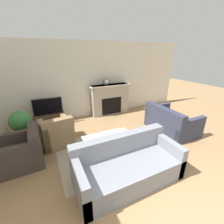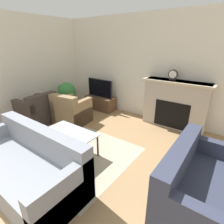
# 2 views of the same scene
# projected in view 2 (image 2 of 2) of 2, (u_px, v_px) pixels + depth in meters

# --- Properties ---
(wall_back) EXTENTS (8.37, 0.06, 2.70)m
(wall_back) POSITION_uv_depth(u_px,v_px,m) (147.00, 68.00, 4.65)
(wall_back) COLOR silver
(wall_back) RESTS_ON ground_plane
(wall_left) EXTENTS (0.06, 7.88, 2.70)m
(wall_left) POSITION_uv_depth(u_px,v_px,m) (1.00, 71.00, 4.29)
(wall_left) COLOR silver
(wall_left) RESTS_ON ground_plane
(area_rug) EXTENTS (2.23, 1.83, 0.00)m
(area_rug) POSITION_uv_depth(u_px,v_px,m) (74.00, 151.00, 3.45)
(area_rug) COLOR #B7A88E
(area_rug) RESTS_ON ground_plane
(fireplace) EXTENTS (1.61, 0.43, 1.17)m
(fireplace) POSITION_uv_depth(u_px,v_px,m) (175.00, 103.00, 4.26)
(fireplace) COLOR #B2A899
(fireplace) RESTS_ON ground_plane
(tv_stand) EXTENTS (0.96, 0.45, 0.40)m
(tv_stand) POSITION_uv_depth(u_px,v_px,m) (100.00, 103.00, 5.57)
(tv_stand) COLOR brown
(tv_stand) RESTS_ON ground_plane
(tv) EXTENTS (0.90, 0.06, 0.56)m
(tv) POSITION_uv_depth(u_px,v_px,m) (100.00, 88.00, 5.39)
(tv) COLOR #232328
(tv) RESTS_ON tv_stand
(couch_sectional) EXTENTS (2.01, 0.89, 0.82)m
(couch_sectional) POSITION_uv_depth(u_px,v_px,m) (26.00, 166.00, 2.59)
(couch_sectional) COLOR gray
(couch_sectional) RESTS_ON ground_plane
(couch_loveseat) EXTENTS (0.98, 1.46, 0.82)m
(couch_loveseat) POSITION_uv_depth(u_px,v_px,m) (204.00, 190.00, 2.18)
(couch_loveseat) COLOR #33384C
(couch_loveseat) RESTS_ON ground_plane
(armchair_by_window) EXTENTS (0.84, 0.82, 0.82)m
(armchair_by_window) POSITION_uv_depth(u_px,v_px,m) (38.00, 112.00, 4.58)
(armchair_by_window) COLOR #3D332D
(armchair_by_window) RESTS_ON ground_plane
(armchair_accent) EXTENTS (0.84, 0.86, 0.82)m
(armchair_accent) POSITION_uv_depth(u_px,v_px,m) (71.00, 112.00, 4.54)
(armchair_accent) COLOR #8C704C
(armchair_accent) RESTS_ON ground_plane
(coffee_table) EXTENTS (1.03, 0.63, 0.45)m
(coffee_table) POSITION_uv_depth(u_px,v_px,m) (68.00, 135.00, 3.23)
(coffee_table) COLOR #333338
(coffee_table) RESTS_ON ground_plane
(potted_plant) EXTENTS (0.55, 0.55, 0.88)m
(potted_plant) POSITION_uv_depth(u_px,v_px,m) (67.00, 93.00, 5.33)
(potted_plant) COLOR beige
(potted_plant) RESTS_ON ground_plane
(mantel_clock) EXTENTS (0.22, 0.07, 0.25)m
(mantel_clock) POSITION_uv_depth(u_px,v_px,m) (173.00, 75.00, 4.08)
(mantel_clock) COLOR #28231E
(mantel_clock) RESTS_ON fireplace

